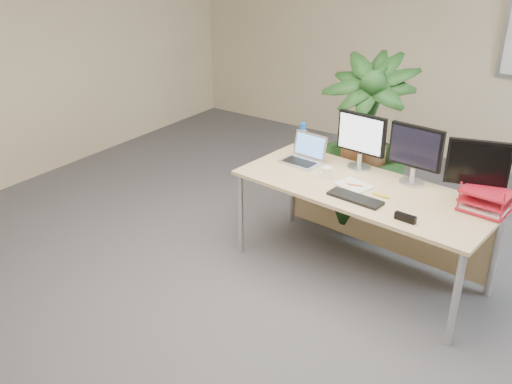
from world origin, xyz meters
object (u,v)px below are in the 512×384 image
Objects in this scene: floor_plant at (363,153)px; monitor_right at (415,151)px; desk at (369,202)px; monitor_left at (361,138)px; laptop at (304,155)px.

floor_plant reaches higher than monitor_right.
desk is 0.54m from monitor_right.
floor_plant reaches higher than desk.
monitor_right is at bearing -4.95° from monitor_left.
floor_plant is at bearing 120.28° from desk.
monitor_left is 0.47m from monitor_right.
monitor_left is (-0.21, 0.21, 0.43)m from desk.
monitor_left is 0.51m from laptop.
desk is 4.37× the size of monitor_right.
desk is at bearing -45.46° from monitor_left.
desk is 1.38× the size of floor_plant.
floor_plant is 0.49m from monitor_left.
floor_plant is at bearing 58.21° from laptop.
monitor_right is 1.38× the size of laptop.
monitor_right is (0.47, -0.04, 0.00)m from monitor_left.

